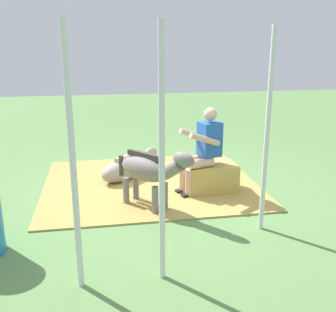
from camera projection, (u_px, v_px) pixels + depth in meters
name	position (u px, v px, depth m)	size (l,w,h in m)	color
ground_plane	(165.00, 189.00, 6.24)	(24.00, 24.00, 0.00)	#608C4C
hay_patch	(150.00, 183.00, 6.48)	(3.42, 2.92, 0.02)	tan
hay_bale	(211.00, 178.00, 6.12)	(0.75, 0.50, 0.44)	tan
person_seated	(203.00, 147.00, 5.92)	(0.71, 0.53, 1.32)	#D8AD8C
pony_standing	(149.00, 170.00, 5.37)	(0.99, 1.12, 0.93)	slate
pony_lying	(127.00, 168.00, 6.66)	(1.17, 1.10, 0.42)	gray
tent_pole_left	(267.00, 134.00, 4.60)	(0.06, 0.06, 2.45)	silver
tent_pole_right	(73.00, 164.00, 3.44)	(0.06, 0.06, 2.45)	silver
tent_pole_mid	(162.00, 160.00, 3.58)	(0.06, 0.06, 2.45)	silver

